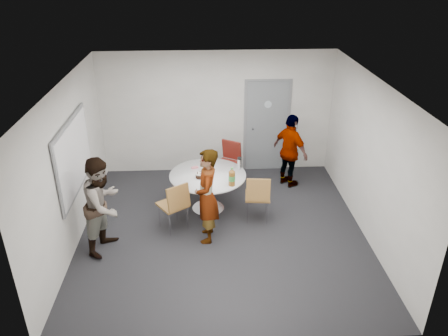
{
  "coord_description": "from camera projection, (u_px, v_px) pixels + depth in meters",
  "views": [
    {
      "loc": [
        -0.31,
        -6.49,
        4.52
      ],
      "look_at": [
        0.04,
        0.25,
        1.14
      ],
      "focal_mm": 35.0,
      "sensor_mm": 36.0,
      "label": 1
    }
  ],
  "objects": [
    {
      "name": "chair_far",
      "position": [
        229.0,
        158.0,
        9.2
      ],
      "size": [
        0.63,
        0.65,
        0.95
      ],
      "rotation": [
        0.0,
        0.0,
        2.6
      ],
      "color": "maroon",
      "rests_on": "floor"
    },
    {
      "name": "person_right",
      "position": [
        290.0,
        151.0,
        9.03
      ],
      "size": [
        0.84,
        0.98,
        1.58
      ],
      "primitive_type": "imported",
      "rotation": [
        0.0,
        0.0,
        2.16
      ],
      "color": "black",
      "rests_on": "floor"
    },
    {
      "name": "wall_front",
      "position": [
        233.0,
        259.0,
        4.99
      ],
      "size": [
        5.0,
        0.0,
        5.0
      ],
      "primitive_type": "plane",
      "rotation": [
        -1.57,
        0.0,
        0.0
      ],
      "color": "beige",
      "rests_on": "floor"
    },
    {
      "name": "table",
      "position": [
        210.0,
        179.0,
        8.2
      ],
      "size": [
        1.44,
        1.44,
        1.1
      ],
      "color": "white",
      "rests_on": "floor"
    },
    {
      "name": "whiteboard",
      "position": [
        74.0,
        156.0,
        7.25
      ],
      "size": [
        0.04,
        1.9,
        1.25
      ],
      "color": "gray",
      "rests_on": "wall_left"
    },
    {
      "name": "wall_left",
      "position": [
        69.0,
        167.0,
        7.11
      ],
      "size": [
        0.0,
        5.0,
        5.0
      ],
      "primitive_type": "plane",
      "rotation": [
        1.57,
        0.0,
        1.57
      ],
      "color": "beige",
      "rests_on": "floor"
    },
    {
      "name": "person_left",
      "position": [
        103.0,
        205.0,
        7.05
      ],
      "size": [
        0.87,
        0.98,
        1.67
      ],
      "primitive_type": "imported",
      "rotation": [
        0.0,
        0.0,
        1.22
      ],
      "color": "white",
      "rests_on": "floor"
    },
    {
      "name": "door",
      "position": [
        267.0,
        126.0,
        9.64
      ],
      "size": [
        1.02,
        0.17,
        2.12
      ],
      "color": "slate",
      "rests_on": "wall_back"
    },
    {
      "name": "person_main",
      "position": [
        207.0,
        196.0,
        7.27
      ],
      "size": [
        0.42,
        0.63,
        1.68
      ],
      "primitive_type": "imported",
      "rotation": [
        0.0,
        0.0,
        -1.6
      ],
      "color": "#A5C6EA",
      "rests_on": "floor"
    },
    {
      "name": "ceiling",
      "position": [
        222.0,
        84.0,
        6.62
      ],
      "size": [
        5.0,
        5.0,
        0.0
      ],
      "primitive_type": "plane",
      "rotation": [
        3.14,
        0.0,
        0.0
      ],
      "color": "silver",
      "rests_on": "wall_back"
    },
    {
      "name": "floor",
      "position": [
        223.0,
        231.0,
        7.83
      ],
      "size": [
        5.0,
        5.0,
        0.0
      ],
      "primitive_type": "plane",
      "color": "black",
      "rests_on": "ground"
    },
    {
      "name": "wall_right",
      "position": [
        371.0,
        160.0,
        7.34
      ],
      "size": [
        0.0,
        5.0,
        5.0
      ],
      "primitive_type": "plane",
      "rotation": [
        1.57,
        0.0,
        -1.57
      ],
      "color": "beige",
      "rests_on": "floor"
    },
    {
      "name": "chair_near_left",
      "position": [
        175.0,
        202.0,
        7.61
      ],
      "size": [
        0.64,
        0.65,
        0.95
      ],
      "rotation": [
        0.0,
        0.0,
        0.6
      ],
      "color": "olive",
      "rests_on": "floor"
    },
    {
      "name": "wall_back",
      "position": [
        217.0,
        113.0,
        9.46
      ],
      "size": [
        5.0,
        0.0,
        5.0
      ],
      "primitive_type": "plane",
      "rotation": [
        1.57,
        0.0,
        0.0
      ],
      "color": "beige",
      "rests_on": "floor"
    },
    {
      "name": "chair_near_right",
      "position": [
        258.0,
        194.0,
        7.88
      ],
      "size": [
        0.48,
        0.52,
        0.93
      ],
      "rotation": [
        0.0,
        0.0,
        -0.09
      ],
      "color": "olive",
      "rests_on": "floor"
    }
  ]
}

